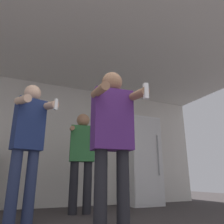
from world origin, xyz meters
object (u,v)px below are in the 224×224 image
at_px(person_man_side, 28,138).
at_px(person_spectator_back, 82,154).
at_px(refrigerator, 140,160).
at_px(person_woman_foreground, 112,133).

relative_size(person_man_side, person_spectator_back, 1.05).
relative_size(refrigerator, person_man_side, 1.08).
distance_m(person_woman_foreground, person_man_side, 1.23).
xyz_separation_m(person_man_side, person_spectator_back, (0.91, 0.74, -0.07)).
bearing_deg(person_woman_foreground, person_man_side, 124.58).
xyz_separation_m(refrigerator, person_man_side, (-2.46, -1.42, 0.08)).
bearing_deg(refrigerator, person_man_side, -150.02).
bearing_deg(refrigerator, person_woman_foreground, -125.88).
relative_size(refrigerator, person_woman_foreground, 1.18).
xyz_separation_m(person_woman_foreground, person_man_side, (-0.70, 1.01, 0.06)).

